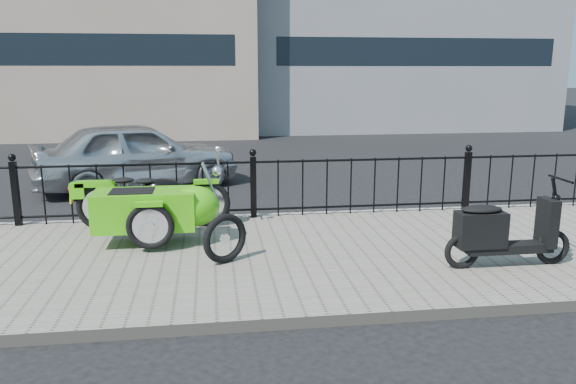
{
  "coord_description": "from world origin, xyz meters",
  "views": [
    {
      "loc": [
        -0.63,
        -7.22,
        2.4
      ],
      "look_at": [
        0.35,
        -0.1,
        0.82
      ],
      "focal_mm": 35.0,
      "sensor_mm": 36.0,
      "label": 1
    }
  ],
  "objects": [
    {
      "name": "ground",
      "position": [
        0.0,
        0.0,
        0.0
      ],
      "size": [
        120.0,
        120.0,
        0.0
      ],
      "primitive_type": "plane",
      "color": "black",
      "rests_on": "ground"
    },
    {
      "name": "sidewalk",
      "position": [
        0.0,
        -0.5,
        0.06
      ],
      "size": [
        30.0,
        3.8,
        0.12
      ],
      "primitive_type": "cube",
      "color": "slate",
      "rests_on": "ground"
    },
    {
      "name": "curb",
      "position": [
        0.0,
        1.44,
        0.06
      ],
      "size": [
        30.0,
        0.1,
        0.12
      ],
      "primitive_type": "cube",
      "color": "gray",
      "rests_on": "ground"
    },
    {
      "name": "iron_fence",
      "position": [
        0.0,
        1.3,
        0.59
      ],
      "size": [
        14.11,
        0.11,
        1.08
      ],
      "color": "black",
      "rests_on": "sidewalk"
    },
    {
      "name": "motorcycle_sidecar",
      "position": [
        -1.34,
        0.25,
        0.59
      ],
      "size": [
        2.28,
        1.48,
        0.98
      ],
      "color": "black",
      "rests_on": "sidewalk"
    },
    {
      "name": "scooter",
      "position": [
        2.67,
        -1.35,
        0.53
      ],
      "size": [
        1.56,
        0.45,
        1.05
      ],
      "color": "black",
      "rests_on": "sidewalk"
    },
    {
      "name": "spare_tire",
      "position": [
        -0.5,
        -0.78,
        0.42
      ],
      "size": [
        0.55,
        0.4,
        0.6
      ],
      "primitive_type": "torus",
      "rotation": [
        1.57,
        0.0,
        0.57
      ],
      "color": "black",
      "rests_on": "sidewalk"
    },
    {
      "name": "sedan_car",
      "position": [
        -2.13,
        4.39,
        0.69
      ],
      "size": [
        4.36,
        2.89,
        1.38
      ],
      "primitive_type": "imported",
      "rotation": [
        0.0,
        0.0,
        1.91
      ],
      "color": "#B2B6BA",
      "rests_on": "ground"
    }
  ]
}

